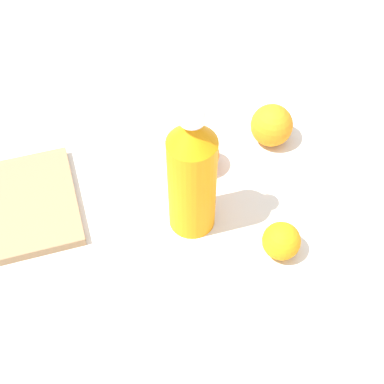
{
  "coord_description": "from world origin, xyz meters",
  "views": [
    {
      "loc": [
        0.5,
        -0.22,
        0.8
      ],
      "look_at": [
        -0.03,
        -0.02,
        0.08
      ],
      "focal_mm": 52.03,
      "sensor_mm": 36.0,
      "label": 1
    }
  ],
  "objects_px": {
    "orange_1": "(272,125)",
    "cutting_board": "(31,203)",
    "orange_0": "(200,155)",
    "orange_2": "(281,241)",
    "water_bottle": "(192,175)"
  },
  "relations": [
    {
      "from": "orange_1",
      "to": "cutting_board",
      "type": "distance_m",
      "value": 0.47
    },
    {
      "from": "orange_0",
      "to": "orange_2",
      "type": "relative_size",
      "value": 1.12
    },
    {
      "from": "orange_1",
      "to": "cutting_board",
      "type": "bearing_deg",
      "value": -90.33
    },
    {
      "from": "orange_1",
      "to": "orange_2",
      "type": "height_order",
      "value": "orange_1"
    },
    {
      "from": "orange_0",
      "to": "orange_1",
      "type": "height_order",
      "value": "orange_1"
    },
    {
      "from": "orange_1",
      "to": "cutting_board",
      "type": "xyz_separation_m",
      "value": [
        -0.0,
        -0.47,
        -0.03
      ]
    },
    {
      "from": "orange_0",
      "to": "orange_2",
      "type": "distance_m",
      "value": 0.23
    },
    {
      "from": "water_bottle",
      "to": "orange_1",
      "type": "relative_size",
      "value": 3.28
    },
    {
      "from": "orange_1",
      "to": "orange_2",
      "type": "bearing_deg",
      "value": -22.05
    },
    {
      "from": "orange_2",
      "to": "orange_0",
      "type": "bearing_deg",
      "value": -165.52
    },
    {
      "from": "water_bottle",
      "to": "orange_2",
      "type": "xyz_separation_m",
      "value": [
        0.11,
        0.11,
        -0.09
      ]
    },
    {
      "from": "water_bottle",
      "to": "orange_0",
      "type": "bearing_deg",
      "value": -91.05
    },
    {
      "from": "orange_1",
      "to": "orange_2",
      "type": "xyz_separation_m",
      "value": [
        0.24,
        -0.1,
        -0.01
      ]
    },
    {
      "from": "orange_2",
      "to": "water_bottle",
      "type": "bearing_deg",
      "value": -134.4
    },
    {
      "from": "orange_2",
      "to": "cutting_board",
      "type": "height_order",
      "value": "orange_2"
    }
  ]
}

